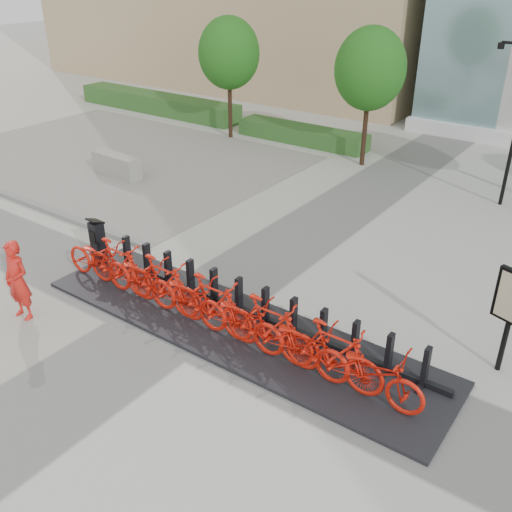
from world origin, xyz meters
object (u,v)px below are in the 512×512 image
Objects in this scene: worker_red at (17,281)px; jersey_barrier at (117,165)px; kiosk at (98,242)px; bike_0 at (99,260)px.

worker_red is 9.31m from jersey_barrier.
worker_red is at bearing -75.81° from kiosk.
worker_red is at bearing -52.27° from jersey_barrier.
bike_0 is at bearing -42.34° from jersey_barrier.
kiosk is 2.65m from worker_red.
worker_red is (0.47, -2.60, 0.23)m from kiosk.
kiosk is 0.69× the size of worker_red.
kiosk reaches higher than jersey_barrier.
jersey_barrier is at bearing 138.42° from kiosk.
jersey_barrier is at bearing 45.25° from bike_0.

